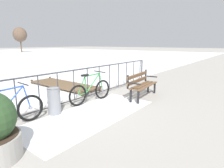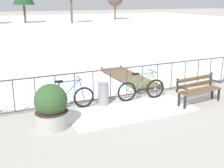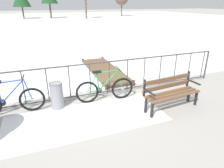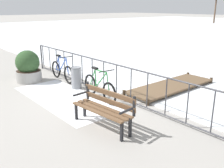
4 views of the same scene
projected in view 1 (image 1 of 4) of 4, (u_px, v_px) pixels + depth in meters
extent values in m
plane|color=#9E9991|center=(75.00, 102.00, 6.12)|extent=(160.00, 160.00, 0.00)
cube|color=white|center=(92.00, 114.00, 5.07)|extent=(3.96, 1.65, 0.01)
cylinder|color=#38383D|center=(73.00, 70.00, 5.90)|extent=(9.00, 0.04, 0.04)
cylinder|color=#38383D|center=(75.00, 100.00, 6.10)|extent=(9.00, 0.04, 0.04)
cylinder|color=#38383D|center=(142.00, 71.00, 9.49)|extent=(0.06, 0.06, 1.05)
cylinder|color=#38383D|center=(16.00, 98.00, 4.57)|extent=(0.03, 0.03, 0.97)
cylinder|color=#38383D|center=(39.00, 93.00, 5.04)|extent=(0.03, 0.03, 0.97)
cylinder|color=#38383D|center=(58.00, 89.00, 5.52)|extent=(0.03, 0.03, 0.97)
cylinder|color=#38383D|center=(74.00, 85.00, 6.00)|extent=(0.03, 0.03, 0.97)
cylinder|color=#38383D|center=(88.00, 82.00, 6.48)|extent=(0.03, 0.03, 0.97)
cylinder|color=#38383D|center=(99.00, 79.00, 6.95)|extent=(0.03, 0.03, 0.97)
cylinder|color=#38383D|center=(110.00, 77.00, 7.43)|extent=(0.03, 0.03, 0.97)
cylinder|color=#38383D|center=(119.00, 75.00, 7.91)|extent=(0.03, 0.03, 0.97)
cylinder|color=#38383D|center=(127.00, 73.00, 8.39)|extent=(0.03, 0.03, 0.97)
cylinder|color=#38383D|center=(134.00, 72.00, 8.87)|extent=(0.03, 0.03, 0.97)
cylinder|color=#38383D|center=(140.00, 70.00, 9.34)|extent=(0.03, 0.03, 0.97)
torus|color=black|center=(78.00, 96.00, 5.67)|extent=(0.66, 0.12, 0.66)
cylinder|color=gray|center=(78.00, 96.00, 5.67)|extent=(0.08, 0.07, 0.08)
torus|color=black|center=(102.00, 89.00, 6.43)|extent=(0.66, 0.12, 0.66)
cylinder|color=gray|center=(102.00, 89.00, 6.43)|extent=(0.08, 0.07, 0.08)
cylinder|color=#2D843D|center=(86.00, 85.00, 5.83)|extent=(0.08, 0.04, 0.53)
cylinder|color=#2D843D|center=(93.00, 83.00, 6.06)|extent=(0.61, 0.09, 0.59)
cylinder|color=#2D843D|center=(92.00, 75.00, 5.99)|extent=(0.63, 0.09, 0.07)
cylinder|color=#2D843D|center=(82.00, 94.00, 5.79)|extent=(0.34, 0.06, 0.05)
cylinder|color=#2D843D|center=(81.00, 86.00, 5.72)|extent=(0.32, 0.06, 0.56)
cylinder|color=#2D843D|center=(101.00, 81.00, 6.32)|extent=(0.16, 0.05, 0.59)
cube|color=black|center=(85.00, 75.00, 5.75)|extent=(0.25, 0.12, 0.05)
cylinder|color=black|center=(99.00, 72.00, 6.20)|extent=(0.07, 0.52, 0.03)
cylinder|color=black|center=(86.00, 93.00, 5.91)|extent=(0.18, 0.04, 0.18)
torus|color=black|center=(31.00, 108.00, 4.58)|extent=(0.66, 0.09, 0.66)
cylinder|color=gray|center=(31.00, 108.00, 4.58)|extent=(0.08, 0.06, 0.08)
cylinder|color=#2D51B2|center=(11.00, 100.00, 4.20)|extent=(0.61, 0.07, 0.59)
cylinder|color=#2D51B2|center=(9.00, 89.00, 4.13)|extent=(0.63, 0.07, 0.07)
cylinder|color=#2D51B2|center=(27.00, 97.00, 4.47)|extent=(0.16, 0.04, 0.59)
cylinder|color=black|center=(23.00, 84.00, 4.35)|extent=(0.06, 0.52, 0.03)
cube|color=brown|center=(140.00, 85.00, 6.62)|extent=(1.60, 0.25, 0.04)
cube|color=brown|center=(144.00, 85.00, 6.54)|extent=(1.60, 0.25, 0.04)
cube|color=brown|center=(148.00, 86.00, 6.46)|extent=(1.60, 0.25, 0.04)
cube|color=brown|center=(138.00, 81.00, 6.64)|extent=(1.60, 0.20, 0.12)
cube|color=brown|center=(138.00, 75.00, 6.60)|extent=(1.60, 0.20, 0.12)
cube|color=black|center=(155.00, 88.00, 7.15)|extent=(0.06, 0.06, 0.44)
cube|color=black|center=(148.00, 87.00, 7.29)|extent=(0.06, 0.06, 0.44)
cube|color=black|center=(146.00, 75.00, 7.25)|extent=(0.05, 0.05, 0.45)
cube|color=black|center=(152.00, 77.00, 7.13)|extent=(0.08, 0.40, 0.04)
cube|color=black|center=(138.00, 97.00, 5.89)|extent=(0.06, 0.06, 0.44)
cube|color=black|center=(131.00, 96.00, 6.03)|extent=(0.06, 0.06, 0.44)
cube|color=black|center=(128.00, 82.00, 6.00)|extent=(0.05, 0.05, 0.45)
cube|color=black|center=(135.00, 84.00, 5.87)|extent=(0.08, 0.40, 0.04)
cylinder|color=gray|center=(54.00, 101.00, 5.02)|extent=(0.34, 0.34, 0.72)
torus|color=#494A4E|center=(53.00, 88.00, 4.94)|extent=(0.35, 0.35, 0.02)
cube|color=brown|center=(63.00, 84.00, 8.16)|extent=(1.10, 3.43, 0.06)
cylinder|color=#433323|center=(82.00, 94.00, 6.76)|extent=(0.10, 0.10, 0.20)
cylinder|color=#433323|center=(100.00, 88.00, 7.53)|extent=(0.10, 0.10, 0.20)
cylinder|color=#433323|center=(32.00, 82.00, 8.80)|extent=(0.10, 0.10, 0.20)
cylinder|color=#433323|center=(50.00, 79.00, 9.57)|extent=(0.10, 0.10, 0.20)
cylinder|color=brown|center=(21.00, 45.00, 40.24)|extent=(0.25, 0.25, 2.88)
ellipsoid|color=brown|center=(20.00, 35.00, 39.76)|extent=(2.80, 2.80, 3.08)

